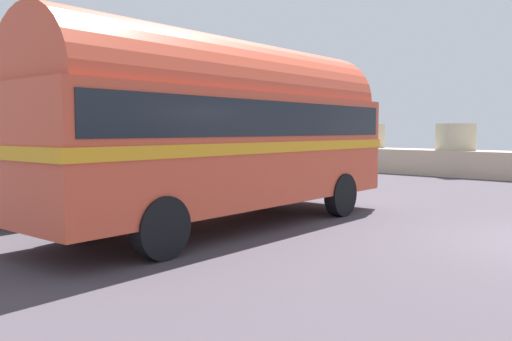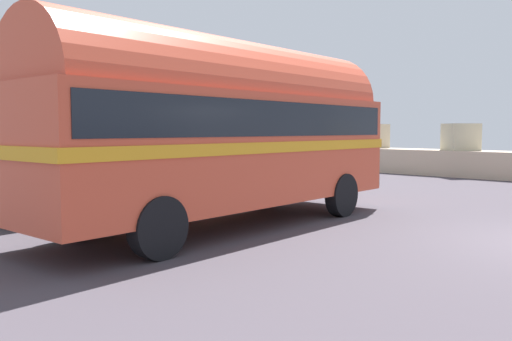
{
  "view_description": "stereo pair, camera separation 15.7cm",
  "coord_description": "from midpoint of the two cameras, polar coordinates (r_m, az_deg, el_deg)",
  "views": [
    {
      "loc": [
        2.24,
        -9.99,
        1.94
      ],
      "look_at": [
        -5.16,
        -2.41,
        1.13
      ],
      "focal_mm": 37.15,
      "sensor_mm": 36.0,
      "label": 1
    },
    {
      "loc": [
        2.35,
        -9.88,
        1.94
      ],
      "look_at": [
        -5.16,
        -2.41,
        1.13
      ],
      "focal_mm": 37.15,
      "sensor_mm": 36.0,
      "label": 2
    }
  ],
  "objects": [
    {
      "name": "vintage_coach",
      "position": [
        10.47,
        -3.76,
        4.95
      ],
      "size": [
        3.16,
        8.76,
        3.7
      ],
      "rotation": [
        0.0,
        0.0,
        0.09
      ],
      "color": "black",
      "rests_on": "ground"
    },
    {
      "name": "second_coach",
      "position": [
        14.23,
        -14.07,
        4.67
      ],
      "size": [
        3.5,
        8.82,
        3.7
      ],
      "rotation": [
        0.0,
        0.0,
        0.13
      ],
      "color": "black",
      "rests_on": "ground"
    }
  ]
}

